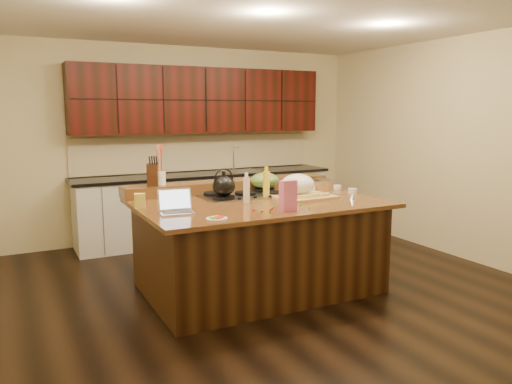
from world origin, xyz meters
name	(u,v)px	position (x,y,z in m)	size (l,w,h in m)	color
room	(258,158)	(0.00, 0.00, 1.35)	(5.52, 5.02, 2.72)	black
island	(258,245)	(0.00, 0.00, 0.46)	(2.40, 1.60, 0.92)	black
back_ledge	(230,185)	(0.00, 0.70, 0.98)	(2.40, 0.30, 0.12)	black
cooktop	(245,195)	(0.00, 0.30, 0.94)	(0.92, 0.52, 0.05)	gray
back_counter	(205,170)	(0.30, 2.23, 0.98)	(3.70, 0.66, 2.40)	silver
kettle	(224,186)	(-0.30, 0.17, 1.07)	(0.23, 0.23, 0.21)	black
green_bowl	(265,180)	(0.30, 0.43, 1.05)	(0.32, 0.32, 0.17)	#54742E
laptop	(176,206)	(-0.92, -0.20, 0.98)	(0.33, 0.27, 0.21)	#B7B7BC
oil_bottle	(266,184)	(0.17, 0.14, 1.06)	(0.07, 0.07, 0.27)	yellow
vinegar_bottle	(246,190)	(-0.16, -0.07, 1.04)	(0.06, 0.06, 0.25)	silver
wooden_tray	(299,187)	(0.47, -0.02, 1.03)	(0.61, 0.49, 0.24)	tan
ramekin_a	(353,191)	(1.15, -0.03, 0.94)	(0.10, 0.10, 0.04)	white
ramekin_b	(337,187)	(1.15, 0.26, 0.94)	(0.10, 0.10, 0.04)	white
ramekin_c	(311,188)	(0.85, 0.34, 0.94)	(0.10, 0.10, 0.04)	white
strainer_bowl	(323,185)	(1.02, 0.36, 0.97)	(0.24, 0.24, 0.09)	#996B3F
kitchen_timer	(353,196)	(0.88, -0.38, 0.96)	(0.08, 0.08, 0.07)	silver
pink_bag	(288,196)	(0.00, -0.58, 1.06)	(0.15, 0.08, 0.28)	#D76593
candy_plate	(217,219)	(-0.71, -0.62, 0.93)	(0.18, 0.18, 0.01)	white
package_box	(140,201)	(-1.15, 0.16, 0.99)	(0.10, 0.07, 0.14)	#D6C34B
utensil_crock	(160,178)	(-0.80, 0.70, 1.11)	(0.12, 0.12, 0.14)	white
knife_block	(152,175)	(-0.88, 0.70, 1.15)	(0.11, 0.18, 0.22)	black
gumdrop_0	(286,211)	(-0.03, -0.60, 0.93)	(0.02, 0.02, 0.02)	red
gumdrop_1	(294,205)	(0.16, -0.43, 0.93)	(0.02, 0.02, 0.02)	#198C26
gumdrop_2	(272,208)	(-0.09, -0.44, 0.93)	(0.02, 0.02, 0.02)	red
gumdrop_3	(281,206)	(0.03, -0.40, 0.93)	(0.02, 0.02, 0.02)	#198C26
gumdrop_4	(270,210)	(-0.14, -0.50, 0.93)	(0.02, 0.02, 0.02)	red
gumdrop_5	(309,208)	(0.23, -0.58, 0.93)	(0.02, 0.02, 0.02)	#198C26
gumdrop_6	(254,210)	(-0.27, -0.44, 0.93)	(0.02, 0.02, 0.02)	red
gumdrop_7	(274,207)	(-0.05, -0.40, 0.93)	(0.02, 0.02, 0.02)	#198C26
gumdrop_8	(262,211)	(-0.23, -0.53, 0.93)	(0.02, 0.02, 0.02)	red
gumdrop_9	(270,212)	(-0.19, -0.58, 0.93)	(0.02, 0.02, 0.02)	#198C26
gumdrop_10	(288,209)	(0.03, -0.53, 0.93)	(0.02, 0.02, 0.02)	red
gumdrop_11	(300,205)	(0.23, -0.43, 0.93)	(0.02, 0.02, 0.02)	#198C26
gumdrop_12	(272,209)	(-0.10, -0.47, 0.93)	(0.02, 0.02, 0.02)	red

